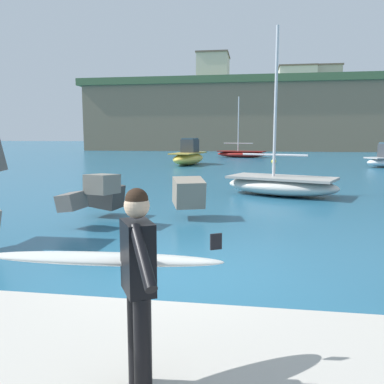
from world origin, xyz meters
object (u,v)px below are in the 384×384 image
Objects in this scene: station_building_annex at (213,71)px; boat_near_centre at (242,154)px; boat_mid_left at (281,184)px; surfer_with_board at (131,272)px; station_building_central at (297,77)px; mooring_buoy_inner at (274,161)px; station_building_east at (216,82)px; station_building_west at (322,77)px; boat_near_right at (189,156)px.

boat_near_centre is at bearing -78.74° from station_building_annex.
station_building_annex is (-9.58, 65.69, 15.10)m from boat_mid_left.
surfer_with_board is 0.28× the size of boat_near_centre.
boat_near_centre is 42.46m from station_building_central.
station_building_east is (-11.00, 59.55, 15.03)m from mooring_buoy_inner.
station_building_annex is at bearing 95.34° from surfer_with_board.
surfer_with_board is 33.44m from mooring_buoy_inner.
station_building_east is at bearing 100.46° from mooring_buoy_inner.
station_building_west is 0.90× the size of station_building_annex.
station_building_central is 17.25m from station_building_annex.
station_building_annex is (-2.83, 48.25, 14.82)m from boat_near_right.
station_building_annex reaches higher than surfer_with_board.
station_building_east is (-3.63, 61.76, 14.51)m from boat_near_right.
station_building_annex is (-22.08, -5.54, 0.92)m from station_building_west.
boat_mid_left is 73.69m from station_building_west.
station_building_west is (11.88, 51.57, 14.41)m from mooring_buoy_inner.
boat_near_right is at bearing -107.57° from boat_near_centre.
station_building_east reaches higher than boat_mid_left.
station_building_central is at bearing 82.43° from mooring_buoy_inner.
boat_near_centre is 13.78m from boat_near_right.
mooring_buoy_inner is at bearing -79.54° from station_building_east.
boat_near_right is 0.84× the size of boat_mid_left.
mooring_buoy_inner is at bearing 85.22° from surfer_with_board.
station_building_east reaches higher than boat_near_centre.
station_building_central is (9.39, 83.07, 13.23)m from surfer_with_board.
station_building_west reaches higher than mooring_buoy_inner.
surfer_with_board is at bearing -96.45° from station_building_central.
station_building_west reaches higher than surfer_with_board.
mooring_buoy_inner is at bearing -102.98° from station_building_west.
station_building_annex reaches higher than boat_near_right.
station_building_east reaches higher than boat_near_right.
boat_mid_left reaches higher than mooring_buoy_inner.
boat_near_right is 55.55m from station_building_central.
surfer_with_board is at bearing -81.61° from boat_near_right.
mooring_buoy_inner is 54.85m from station_building_west.
station_building_central reaches higher than boat_near_right.
boat_mid_left is at bearing -99.96° from station_building_west.
surfer_with_board is 0.29× the size of boat_mid_left.
boat_mid_left is at bearing -91.81° from mooring_buoy_inner.
boat_near_centre is 51.43m from station_building_east.
boat_near_centre is 45.62m from station_building_west.
station_building_east is 13.54m from station_building_annex.
boat_near_right is at bearing -109.70° from station_building_west.
surfer_with_board is 13.85m from boat_mid_left.
station_building_west is at bearing 14.07° from station_building_annex.
boat_near_right is 58.79m from station_building_west.
boat_near_right is 0.70× the size of station_building_annex.
station_building_central is at bearing 83.55° from surfer_with_board.
surfer_with_board is 0.24× the size of station_building_annex.
boat_near_right is at bearing -105.06° from station_building_central.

